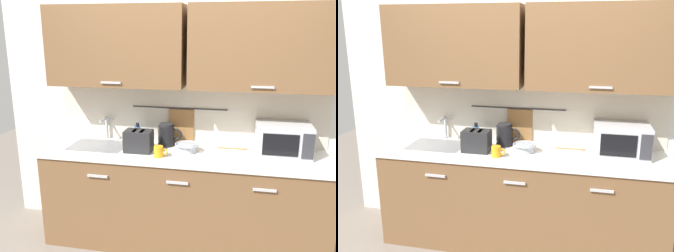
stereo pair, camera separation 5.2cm
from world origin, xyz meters
TOP-DOWN VIEW (x-y plane):
  - counter_unit at (-0.01, 0.30)m, footprint 2.53×0.64m
  - back_wall_assembly at (-0.00, 0.53)m, footprint 3.70×0.41m
  - sink_faucet at (-0.80, 0.53)m, footprint 0.09×0.17m
  - microwave at (0.84, 0.41)m, footprint 0.46×0.35m
  - electric_kettle at (-0.18, 0.45)m, footprint 0.23×0.16m
  - dish_soap_bottle at (-0.47, 0.46)m, footprint 0.06×0.06m
  - mug_near_sink at (-0.18, 0.13)m, footprint 0.12×0.08m
  - mixing_bowl at (0.03, 0.31)m, footprint 0.21×0.21m
  - toaster at (-0.39, 0.24)m, footprint 0.26×0.17m
  - wooden_spoon at (0.46, 0.46)m, footprint 0.28×0.04m

SIDE VIEW (x-z plane):
  - counter_unit at x=-0.01m, z-range 0.01..0.91m
  - wooden_spoon at x=0.46m, z-range 0.90..0.91m
  - mixing_bowl at x=0.03m, z-range 0.91..0.98m
  - mug_near_sink at x=-0.18m, z-range 0.90..1.00m
  - dish_soap_bottle at x=-0.47m, z-range 0.89..1.08m
  - toaster at x=-0.39m, z-range 0.90..1.09m
  - electric_kettle at x=-0.18m, z-range 0.90..1.11m
  - microwave at x=0.84m, z-range 0.90..1.17m
  - sink_faucet at x=-0.80m, z-range 0.93..1.15m
  - back_wall_assembly at x=0.00m, z-range 0.27..2.77m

